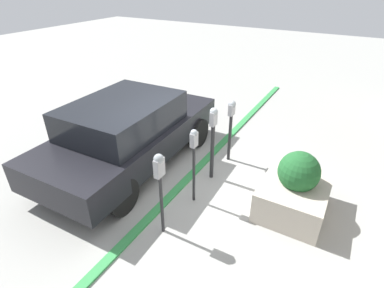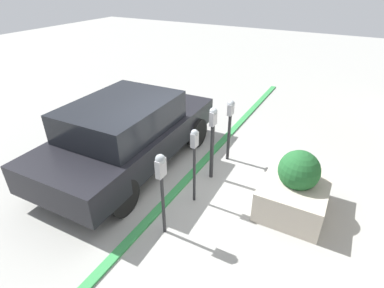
{
  "view_description": "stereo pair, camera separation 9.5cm",
  "coord_description": "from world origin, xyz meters",
  "px_view_note": "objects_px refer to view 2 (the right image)",
  "views": [
    {
      "loc": [
        -4.26,
        -2.55,
        3.8
      ],
      "look_at": [
        0.0,
        -0.1,
        0.98
      ],
      "focal_mm": 28.0,
      "sensor_mm": 36.0,
      "label": 1
    },
    {
      "loc": [
        -4.31,
        -2.46,
        3.8
      ],
      "look_at": [
        0.0,
        -0.1,
        0.98
      ],
      "focal_mm": 28.0,
      "sensor_mm": 36.0,
      "label": 2
    }
  ],
  "objects_px": {
    "parking_meter_fourth": "(230,119)",
    "planter_box": "(295,188)",
    "parking_meter_nearest": "(161,176)",
    "parking_meter_second": "(194,152)",
    "parked_car_front": "(128,132)",
    "parking_meter_middle": "(213,134)"
  },
  "relations": [
    {
      "from": "parking_meter_fourth",
      "to": "parked_car_front",
      "type": "bearing_deg",
      "value": 123.62
    },
    {
      "from": "parking_meter_nearest",
      "to": "parked_car_front",
      "type": "relative_size",
      "value": 0.33
    },
    {
      "from": "parking_meter_nearest",
      "to": "planter_box",
      "type": "bearing_deg",
      "value": -46.93
    },
    {
      "from": "parking_meter_fourth",
      "to": "planter_box",
      "type": "bearing_deg",
      "value": -120.0
    },
    {
      "from": "parking_meter_second",
      "to": "parking_meter_nearest",
      "type": "bearing_deg",
      "value": 176.82
    },
    {
      "from": "parking_meter_nearest",
      "to": "parking_meter_second",
      "type": "relative_size",
      "value": 1.0
    },
    {
      "from": "parking_meter_nearest",
      "to": "parked_car_front",
      "type": "distance_m",
      "value": 2.3
    },
    {
      "from": "parking_meter_middle",
      "to": "parked_car_front",
      "type": "xyz_separation_m",
      "value": [
        -0.41,
        1.82,
        -0.23
      ]
    },
    {
      "from": "parking_meter_nearest",
      "to": "planter_box",
      "type": "xyz_separation_m",
      "value": [
        1.63,
        -1.74,
        -0.69
      ]
    },
    {
      "from": "parking_meter_fourth",
      "to": "planter_box",
      "type": "relative_size",
      "value": 1.03
    },
    {
      "from": "parking_meter_nearest",
      "to": "parking_meter_second",
      "type": "bearing_deg",
      "value": -3.18
    },
    {
      "from": "parking_meter_middle",
      "to": "planter_box",
      "type": "bearing_deg",
      "value": -95.19
    },
    {
      "from": "planter_box",
      "to": "parked_car_front",
      "type": "xyz_separation_m",
      "value": [
        -0.25,
        3.55,
        0.36
      ]
    },
    {
      "from": "parking_meter_nearest",
      "to": "parked_car_front",
      "type": "height_order",
      "value": "parked_car_front"
    },
    {
      "from": "parking_meter_fourth",
      "to": "parked_car_front",
      "type": "relative_size",
      "value": 0.32
    },
    {
      "from": "parking_meter_fourth",
      "to": "planter_box",
      "type": "height_order",
      "value": "parking_meter_fourth"
    },
    {
      "from": "parking_meter_middle",
      "to": "planter_box",
      "type": "distance_m",
      "value": 1.84
    },
    {
      "from": "parking_meter_second",
      "to": "parking_meter_middle",
      "type": "distance_m",
      "value": 0.84
    },
    {
      "from": "parking_meter_second",
      "to": "parking_meter_fourth",
      "type": "xyz_separation_m",
      "value": [
        1.66,
        0.01,
        -0.05
      ]
    },
    {
      "from": "parking_meter_second",
      "to": "parking_meter_middle",
      "type": "height_order",
      "value": "parking_meter_middle"
    },
    {
      "from": "parking_meter_middle",
      "to": "parked_car_front",
      "type": "height_order",
      "value": "parking_meter_middle"
    },
    {
      "from": "parking_meter_second",
      "to": "planter_box",
      "type": "distance_m",
      "value": 1.93
    }
  ]
}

